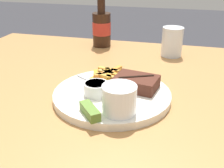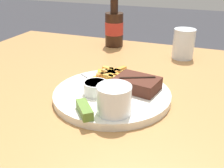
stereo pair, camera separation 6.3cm
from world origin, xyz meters
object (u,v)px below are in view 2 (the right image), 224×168
beer_bottle (114,27)px  drinking_glass (184,44)px  dipping_sauce_cup (96,87)px  pickle_spear (84,110)px  fork_utensil (95,81)px  dinner_plate (112,95)px  knife_utensil (123,87)px  steak_portion (137,84)px  coleslaw_cup (114,98)px

beer_bottle → drinking_glass: bearing=-10.9°
dipping_sauce_cup → drinking_glass: (0.16, 0.39, 0.02)m
dipping_sauce_cup → drinking_glass: size_ratio=0.57×
pickle_spear → fork_utensil: pickle_spear is taller
fork_utensil → drinking_glass: bearing=91.7°
pickle_spear → fork_utensil: bearing=106.7°
dinner_plate → beer_bottle: 0.45m
knife_utensil → pickle_spear: bearing=-165.4°
dinner_plate → drinking_glass: drinking_glass is taller
steak_portion → drinking_glass: 0.34m
steak_portion → fork_utensil: bearing=177.3°
dinner_plate → knife_utensil: 0.04m
coleslaw_cup → beer_bottle: size_ratio=0.35×
steak_portion → coleslaw_cup: coleslaw_cup is taller
pickle_spear → drinking_glass: bearing=73.7°
coleslaw_cup → beer_bottle: 0.54m
coleslaw_cup → drinking_glass: size_ratio=0.72×
fork_utensil → beer_bottle: size_ratio=0.58×
dinner_plate → coleslaw_cup: coleslaw_cup is taller
beer_bottle → steak_portion: bearing=-62.1°
steak_portion → dipping_sauce_cup: (-0.09, -0.06, 0.00)m
dinner_plate → knife_utensil: (0.02, 0.03, 0.01)m
beer_bottle → dipping_sauce_cup: bearing=-75.2°
dipping_sauce_cup → steak_portion: bearing=34.5°
dipping_sauce_cup → dinner_plate: bearing=37.8°
steak_portion → fork_utensil: size_ratio=0.97×
fork_utensil → dipping_sauce_cup: bearing=-32.3°
coleslaw_cup → knife_utensil: size_ratio=0.48×
beer_bottle → drinking_glass: size_ratio=2.04×
coleslaw_cup → drinking_glass: (0.09, 0.45, -0.00)m
dinner_plate → beer_bottle: bearing=109.7°
coleslaw_cup → beer_bottle: (-0.19, 0.50, 0.02)m
dinner_plate → knife_utensil: bearing=54.3°
pickle_spear → beer_bottle: 0.55m
beer_bottle → drinking_glass: (0.27, -0.05, -0.02)m
dipping_sauce_cup → fork_utensil: 0.07m
coleslaw_cup → fork_utensil: bearing=128.5°
coleslaw_cup → pickle_spear: coleslaw_cup is taller
steak_portion → knife_utensil: size_ratio=0.76×
fork_utensil → drinking_glass: size_ratio=1.19×
knife_utensil → drinking_glass: bearing=11.6°
fork_utensil → knife_utensil: knife_utensil is taller
knife_utensil → drinking_glass: 0.35m
fork_utensil → drinking_glass: drinking_glass is taller
steak_portion → dipping_sauce_cup: 0.10m
knife_utensil → steak_portion: bearing=-50.7°
coleslaw_cup → drinking_glass: bearing=79.3°
dinner_plate → dipping_sauce_cup: dipping_sauce_cup is taller
pickle_spear → beer_bottle: size_ratio=0.31×
coleslaw_cup → dipping_sauce_cup: bearing=138.0°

